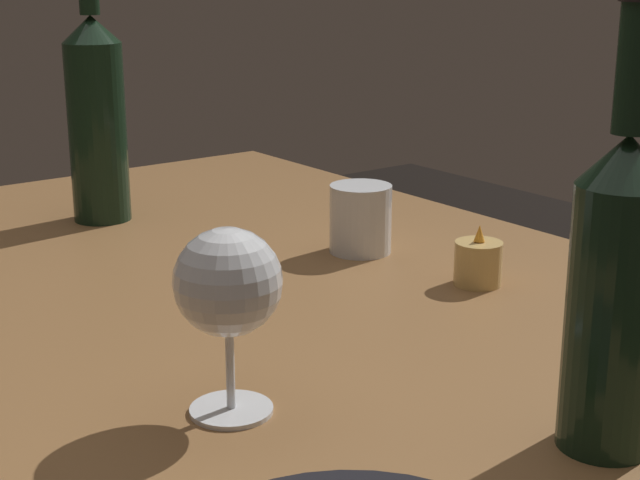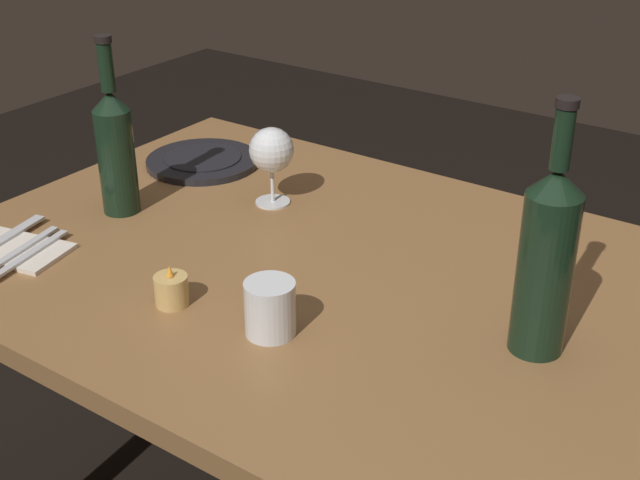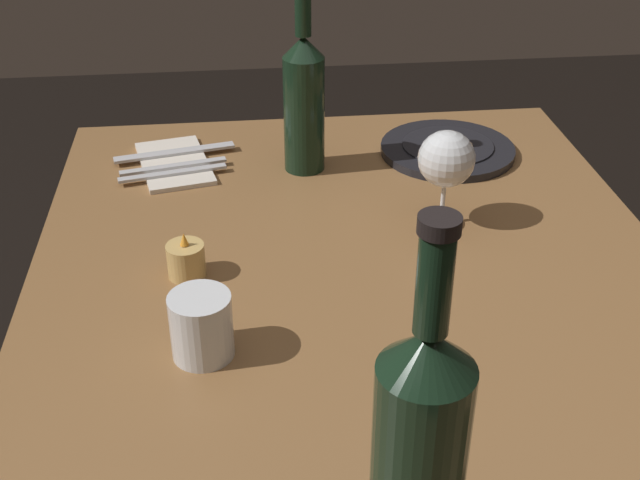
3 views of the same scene
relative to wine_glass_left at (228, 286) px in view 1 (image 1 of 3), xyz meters
The scene contains 6 objects.
dining_table 0.33m from the wine_glass_left, 146.93° to the left, with size 1.30×0.90×0.74m.
wine_glass_left is the anchor object (origin of this frame).
wine_bottle 0.62m from the wine_glass_left, 164.01° to the left, with size 0.08×0.08×0.36m.
wine_bottle_second 0.28m from the wine_glass_left, 41.94° to the left, with size 0.07×0.07×0.33m.
water_tumbler 0.45m from the wine_glass_left, 127.51° to the left, with size 0.07×0.07×0.08m.
votive_candle 0.40m from the wine_glass_left, 104.90° to the left, with size 0.05×0.05×0.07m.
Camera 1 is at (0.82, -0.51, 1.09)m, focal length 54.77 mm.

